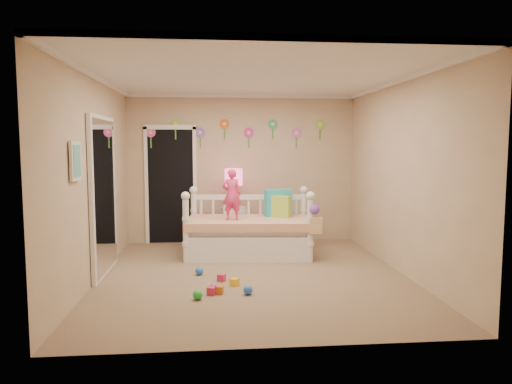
{
  "coord_description": "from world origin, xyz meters",
  "views": [
    {
      "loc": [
        -0.51,
        -6.06,
        1.71
      ],
      "look_at": [
        0.1,
        0.6,
        1.05
      ],
      "focal_mm": 32.94,
      "sensor_mm": 36.0,
      "label": 1
    }
  ],
  "objects": [
    {
      "name": "table_lamp",
      "position": [
        -0.16,
        1.87,
        1.1
      ],
      "size": [
        0.3,
        0.3,
        0.67
      ],
      "color": "#EE1F70",
      "rests_on": "nightstand"
    },
    {
      "name": "pillow_turquoise",
      "position": [
        0.53,
        1.35,
        0.8
      ],
      "size": [
        0.45,
        0.24,
        0.43
      ],
      "primitive_type": "cube",
      "rotation": [
        0.0,
        0.0,
        0.23
      ],
      "color": "teal",
      "rests_on": "daybed"
    },
    {
      "name": "child",
      "position": [
        -0.23,
        1.03,
        0.97
      ],
      "size": [
        0.3,
        0.2,
        0.78
      ],
      "primitive_type": "imported",
      "rotation": [
        0.0,
        0.0,
        3.08
      ],
      "color": "#F53772",
      "rests_on": "daybed"
    },
    {
      "name": "hanging_bag",
      "position": [
        0.95,
        0.59,
        0.64
      ],
      "size": [
        0.2,
        0.16,
        0.36
      ],
      "primitive_type": null,
      "color": "beige",
      "rests_on": "daybed"
    },
    {
      "name": "wall_picture",
      "position": [
        -1.97,
        -0.9,
        1.55
      ],
      "size": [
        0.05,
        0.34,
        0.42
      ],
      "primitive_type": "cube",
      "color": "white",
      "rests_on": "left_wall"
    },
    {
      "name": "toy_scatter",
      "position": [
        -0.48,
        -0.3,
        0.06
      ],
      "size": [
        1.15,
        1.48,
        0.11
      ],
      "primitive_type": null,
      "rotation": [
        0.0,
        0.0,
        0.31
      ],
      "color": "#996666",
      "rests_on": "floor"
    },
    {
      "name": "mirror_closet",
      "position": [
        -1.96,
        0.3,
        1.05
      ],
      "size": [
        0.07,
        1.3,
        2.1
      ],
      "primitive_type": "cube",
      "color": "white",
      "rests_on": "left_wall"
    },
    {
      "name": "ceiling",
      "position": [
        0.0,
        0.0,
        2.6
      ],
      "size": [
        4.0,
        4.5,
        0.01
      ],
      "primitive_type": "cube",
      "color": "white",
      "rests_on": "floor"
    },
    {
      "name": "left_wall",
      "position": [
        -2.0,
        0.0,
        1.3
      ],
      "size": [
        0.01,
        4.5,
        2.6
      ],
      "primitive_type": "cube",
      "color": "tan",
      "rests_on": "floor"
    },
    {
      "name": "pillow_lime",
      "position": [
        0.53,
        1.24,
        0.75
      ],
      "size": [
        0.37,
        0.3,
        0.34
      ],
      "primitive_type": "cube",
      "rotation": [
        0.0,
        0.0,
        -0.56
      ],
      "color": "#A4D03F",
      "rests_on": "daybed"
    },
    {
      "name": "back_wall",
      "position": [
        0.0,
        2.25,
        1.3
      ],
      "size": [
        4.0,
        0.01,
        2.6
      ],
      "primitive_type": "cube",
      "color": "tan",
      "rests_on": "floor"
    },
    {
      "name": "floor",
      "position": [
        0.0,
        0.0,
        0.0
      ],
      "size": [
        4.0,
        4.5,
        0.01
      ],
      "primitive_type": "cube",
      "color": "#7F684C",
      "rests_on": "ground"
    },
    {
      "name": "right_wall",
      "position": [
        2.0,
        0.0,
        1.3
      ],
      "size": [
        0.01,
        4.5,
        2.6
      ],
      "primitive_type": "cube",
      "color": "tan",
      "rests_on": "floor"
    },
    {
      "name": "flower_decals",
      "position": [
        -0.09,
        2.24,
        1.94
      ],
      "size": [
        3.4,
        0.02,
        0.5
      ],
      "primitive_type": null,
      "color": "#B2668C",
      "rests_on": "back_wall"
    },
    {
      "name": "crown_molding",
      "position": [
        0.0,
        0.0,
        2.57
      ],
      "size": [
        4.0,
        4.5,
        0.06
      ],
      "primitive_type": null,
      "color": "white",
      "rests_on": "ceiling"
    },
    {
      "name": "daybed",
      "position": [
        0.03,
        1.15,
        0.52
      ],
      "size": [
        2.01,
        1.2,
        1.05
      ],
      "primitive_type": null,
      "rotation": [
        0.0,
        0.0,
        -0.09
      ],
      "color": "white",
      "rests_on": "floor"
    },
    {
      "name": "nightstand",
      "position": [
        -0.16,
        1.87,
        0.33
      ],
      "size": [
        0.42,
        0.34,
        0.66
      ],
      "primitive_type": "cube",
      "rotation": [
        0.0,
        0.0,
        0.1
      ],
      "color": "white",
      "rests_on": "floor"
    },
    {
      "name": "closet_doorway",
      "position": [
        -1.25,
        2.23,
        1.03
      ],
      "size": [
        0.9,
        0.04,
        2.07
      ],
      "primitive_type": "cube",
      "color": "black",
      "rests_on": "back_wall"
    }
  ]
}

